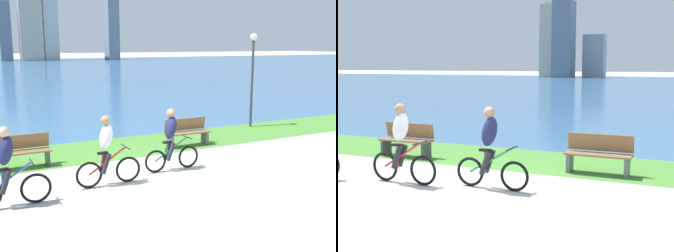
# 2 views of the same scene
# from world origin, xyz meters

# --- Properties ---
(ground_plane) EXTENTS (300.00, 300.00, 0.00)m
(ground_plane) POSITION_xyz_m (0.00, 0.00, 0.00)
(ground_plane) COLOR #B2AFA8
(grass_strip_bayside) EXTENTS (120.00, 2.72, 0.01)m
(grass_strip_bayside) POSITION_xyz_m (0.00, 3.01, 0.00)
(grass_strip_bayside) COLOR #478433
(grass_strip_bayside) RESTS_ON ground
(cyclist_lead) EXTENTS (1.58, 0.52, 1.64)m
(cyclist_lead) POSITION_xyz_m (0.43, 0.15, 0.83)
(cyclist_lead) COLOR black
(cyclist_lead) RESTS_ON ground
(cyclist_trailing) EXTENTS (1.59, 0.52, 1.67)m
(cyclist_trailing) POSITION_xyz_m (-1.43, -0.20, 0.83)
(cyclist_trailing) COLOR black
(cyclist_trailing) RESTS_ON ground
(cyclist_distant_rear) EXTENTS (1.62, 0.52, 1.68)m
(cyclist_distant_rear) POSITION_xyz_m (-3.64, -0.57, 0.84)
(cyclist_distant_rear) COLOR black
(cyclist_distant_rear) RESTS_ON ground
(bench_near_path) EXTENTS (1.50, 0.47, 0.90)m
(bench_near_path) POSITION_xyz_m (-3.03, 2.15, 0.45)
(bench_near_path) COLOR brown
(bench_near_path) RESTS_ON ground
(bench_far_along_path) EXTENTS (1.50, 0.47, 0.90)m
(bench_far_along_path) POSITION_xyz_m (2.12, 2.27, 0.45)
(bench_far_along_path) COLOR brown
(bench_far_along_path) RESTS_ON ground
(lamppost_tall) EXTENTS (0.28, 0.28, 3.68)m
(lamppost_tall) POSITION_xyz_m (5.97, 3.85, 2.43)
(lamppost_tall) COLOR #38383D
(lamppost_tall) RESTS_ON ground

